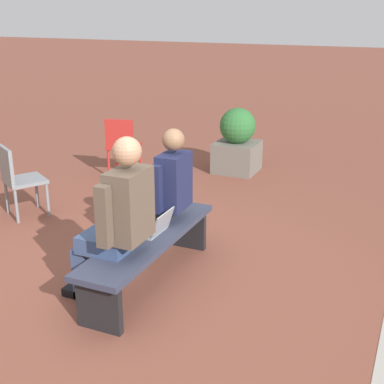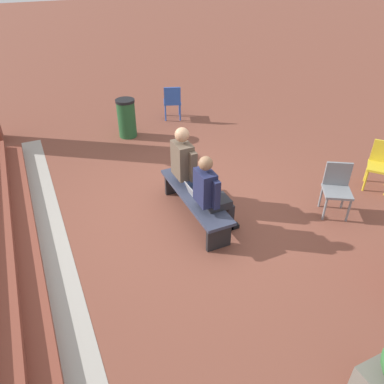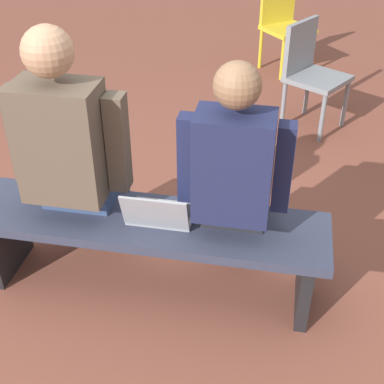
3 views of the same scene
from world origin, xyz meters
TOP-DOWN VIEW (x-y plane):
  - ground_plane at (0.00, 0.00)m, footprint 60.00×60.00m
  - concrete_strip at (-0.18, 2.18)m, footprint 8.07×0.40m
  - bench at (-0.18, 0.03)m, footprint 1.80×0.44m
  - person_student at (-0.59, -0.03)m, footprint 0.52×0.65m
  - person_adult at (0.20, -0.04)m, footprint 0.58×0.73m
  - laptop at (-0.24, 0.05)m, footprint 0.32×0.29m
  - plastic_chair_mid_courtyard at (-0.69, -3.33)m, footprint 0.59×0.59m
  - plastic_chair_by_pillar at (3.74, -1.19)m, footprint 0.54×0.54m
  - plastic_chair_far_left at (-0.96, -2.08)m, footprint 0.58×0.58m
  - litter_bin at (3.24, 0.12)m, footprint 0.42×0.42m

SIDE VIEW (x-z plane):
  - ground_plane at x=0.00m, z-range 0.00..0.00m
  - concrete_strip at x=-0.18m, z-range 0.00..0.01m
  - bench at x=-0.18m, z-range 0.13..0.58m
  - litter_bin at x=3.24m, z-range 0.00..0.86m
  - plastic_chair_mid_courtyard at x=-0.69m, z-range 0.06..0.90m
  - plastic_chair_by_pillar at x=3.74m, z-range 0.06..0.90m
  - plastic_chair_far_left at x=-0.96m, z-range 0.06..0.90m
  - laptop at x=-0.24m, z-range 0.39..0.61m
  - person_student at x=-0.59m, z-range 0.05..1.35m
  - person_adult at x=0.20m, z-range 0.04..1.44m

